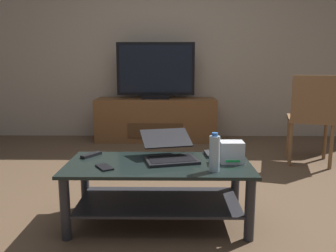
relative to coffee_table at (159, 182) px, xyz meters
name	(u,v)px	position (x,y,z in m)	size (l,w,h in m)	color
ground_plane	(173,201)	(0.09, 0.34, -0.28)	(7.68, 7.68, 0.00)	brown
back_wall	(172,37)	(0.09, 2.79, 1.12)	(6.40, 0.12, 2.80)	#B2A38C
coffee_table	(159,182)	(0.00, 0.00, 0.00)	(1.18, 0.56, 0.40)	black
media_cabinet	(156,119)	(-0.13, 2.46, 0.01)	(1.60, 0.47, 0.57)	brown
television	(156,72)	(-0.13, 2.44, 0.65)	(1.03, 0.20, 0.74)	black
dining_chair	(311,114)	(1.50, 1.32, 0.25)	(0.54, 0.54, 0.92)	brown
laptop	(169,151)	(0.07, 0.10, 0.18)	(0.41, 0.45, 0.17)	black
router_box	(232,152)	(0.47, 0.02, 0.20)	(0.15, 0.12, 0.14)	silver
water_bottle_near	(214,153)	(0.34, -0.16, 0.24)	(0.06, 0.06, 0.23)	silver
cell_phone	(104,167)	(-0.33, -0.11, 0.13)	(0.07, 0.14, 0.01)	black
tv_remote	(209,154)	(0.34, 0.19, 0.14)	(0.04, 0.16, 0.02)	#2D2D30
soundbar_remote	(91,155)	(-0.47, 0.15, 0.14)	(0.04, 0.16, 0.02)	black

